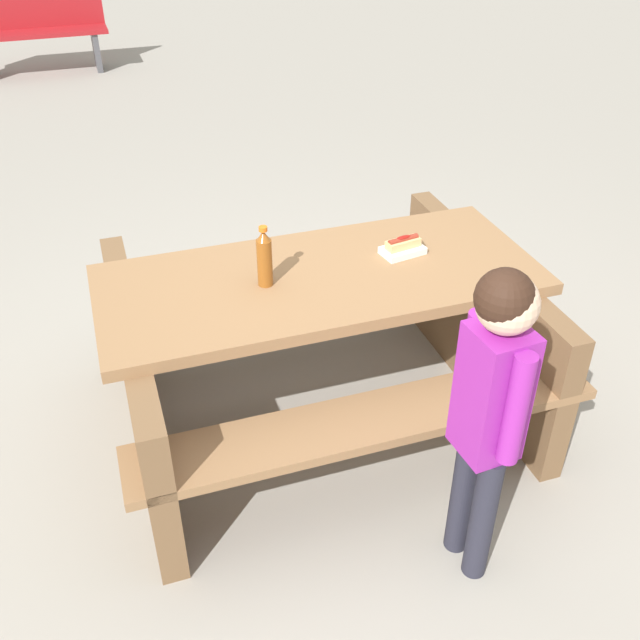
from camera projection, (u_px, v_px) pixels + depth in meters
name	position (u px, v px, depth m)	size (l,w,h in m)	color
ground_plane	(320.00, 413.00, 3.36)	(30.00, 30.00, 0.00)	gray
picnic_table	(320.00, 335.00, 3.11)	(1.83, 1.44, 0.75)	olive
soda_bottle	(264.00, 258.00, 2.81)	(0.06, 0.06, 0.25)	brown
hotdog_tray	(403.00, 247.00, 3.07)	(0.20, 0.14, 0.08)	white
child_in_coat	(491.00, 394.00, 2.26)	(0.20, 0.30, 1.24)	#262633
park_bench_mid	(35.00, 30.00, 7.84)	(1.51, 0.45, 0.85)	maroon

